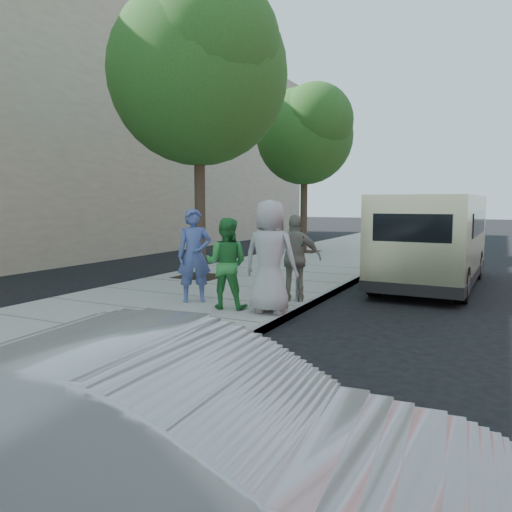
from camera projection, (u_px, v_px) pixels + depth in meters
The scene contains 12 objects.
ground at pixel (232, 307), 10.18m from camera, with size 120.00×120.00×0.00m, color black.
sidewalk at pixel (191, 299), 10.62m from camera, with size 5.00×60.00×0.15m, color gray.
curb_face at pixel (298, 310), 9.54m from camera, with size 0.12×60.00×0.16m, color gray.
tree_near at pixel (200, 68), 12.72m from camera, with size 4.62×4.60×7.53m.
tree_far at pixel (306, 132), 19.56m from camera, with size 3.92×3.80×6.49m.
parking_meter at pixel (297, 254), 9.89m from camera, with size 0.28×0.14×1.31m.
van at pixel (433, 238), 12.65m from camera, with size 2.22×6.22×2.29m.
sedan at pixel (169, 451), 2.93m from camera, with size 1.42×4.07×1.34m, color #AAACB1.
person_officer at pixel (194, 255), 9.89m from camera, with size 0.68×0.44×1.85m, color #465796.
person_green_shirt at pixel (226, 263), 9.28m from camera, with size 0.82×0.64×1.69m, color #2D8A3B.
person_gray_shirt at pixel (270, 257), 8.85m from camera, with size 0.99×0.64×2.02m, color #A8A8AA.
person_striped_polo at pixel (296, 258), 9.95m from camera, with size 1.02×0.42×1.73m, color gray.
Camera 1 is at (4.90, -8.75, 2.13)m, focal length 35.00 mm.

